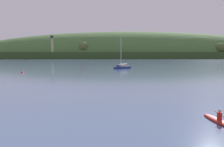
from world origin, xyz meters
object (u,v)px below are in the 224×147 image
sailboat_near_mooring (121,68)px  canoe_with_paddler (219,121)px  mooring_buoy_midchannel (22,73)px  dockside_crane (52,47)px

sailboat_near_mooring → canoe_with_paddler: bearing=49.4°
sailboat_near_mooring → mooring_buoy_midchannel: bearing=-13.4°
canoe_with_paddler → mooring_buoy_midchannel: (-28.61, 39.68, -0.10)m
sailboat_near_mooring → canoe_with_paddler: sailboat_near_mooring is taller
dockside_crane → sailboat_near_mooring: 144.64m
dockside_crane → canoe_with_paddler: 197.49m
sailboat_near_mooring → canoe_with_paddler: 54.84m
canoe_with_paddler → sailboat_near_mooring: bearing=-2.3°
sailboat_near_mooring → mooring_buoy_midchannel: size_ratio=14.08×
canoe_with_paddler → mooring_buoy_midchannel: size_ratio=5.04×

